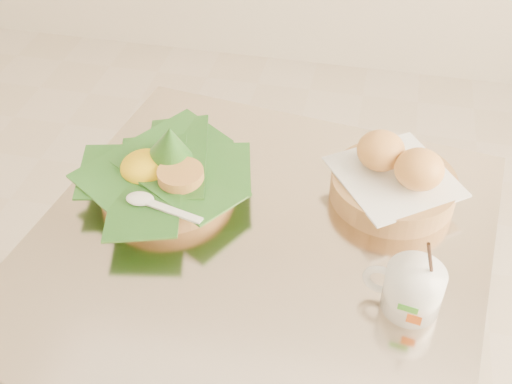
% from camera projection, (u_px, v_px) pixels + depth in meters
% --- Properties ---
extents(cafe_table, '(0.79, 0.79, 0.75)m').
position_uv_depth(cafe_table, '(258.00, 326.00, 1.15)').
color(cafe_table, gray).
rests_on(cafe_table, floor).
extents(rice_basket, '(0.29, 0.29, 0.14)m').
position_uv_depth(rice_basket, '(165.00, 171.00, 1.07)').
color(rice_basket, tan).
rests_on(rice_basket, cafe_table).
extents(bread_basket, '(0.25, 0.25, 0.11)m').
position_uv_depth(bread_basket, '(395.00, 179.00, 1.06)').
color(bread_basket, tan).
rests_on(bread_basket, cafe_table).
extents(coffee_mug, '(0.11, 0.09, 0.14)m').
position_uv_depth(coffee_mug, '(412.00, 288.00, 0.89)').
color(coffee_mug, white).
rests_on(coffee_mug, cafe_table).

